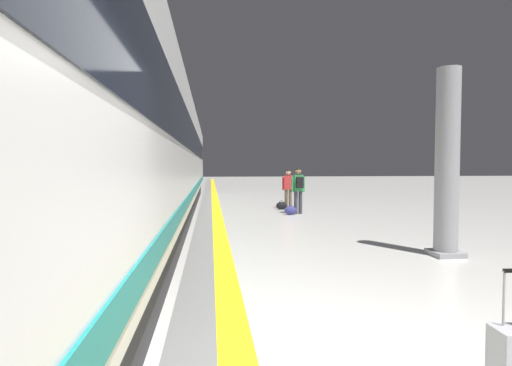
% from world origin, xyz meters
% --- Properties ---
extents(safety_line_strip, '(0.36, 80.00, 0.01)m').
position_xyz_m(safety_line_strip, '(-0.63, 10.00, 0.00)').
color(safety_line_strip, yellow).
rests_on(safety_line_strip, ground).
extents(tactile_edge_band, '(0.67, 80.00, 0.01)m').
position_xyz_m(tactile_edge_band, '(-0.99, 10.00, 0.00)').
color(tactile_edge_band, slate).
rests_on(tactile_edge_band, ground).
extents(high_speed_train, '(2.94, 34.60, 4.97)m').
position_xyz_m(high_speed_train, '(-2.80, 7.18, 2.50)').
color(high_speed_train, '#38383D').
rests_on(high_speed_train, ground).
extents(passenger_near, '(0.47, 0.28, 1.58)m').
position_xyz_m(passenger_near, '(2.26, 13.76, 0.92)').
color(passenger_near, brown).
rests_on(passenger_near, ground).
extents(duffel_bag_near, '(0.44, 0.26, 0.36)m').
position_xyz_m(duffel_bag_near, '(1.94, 13.50, 0.15)').
color(duffel_bag_near, black).
rests_on(duffel_bag_near, ground).
extents(passenger_mid, '(0.51, 0.36, 1.66)m').
position_xyz_m(passenger_mid, '(2.28, 11.99, 0.99)').
color(passenger_mid, '#383842').
rests_on(passenger_mid, ground).
extents(duffel_bag_mid, '(0.44, 0.26, 0.36)m').
position_xyz_m(duffel_bag_mid, '(1.96, 11.79, 0.15)').
color(duffel_bag_mid, navy).
rests_on(duffel_bag_mid, ground).
extents(platform_pillar, '(0.56, 0.56, 3.60)m').
position_xyz_m(platform_pillar, '(3.64, 5.11, 1.72)').
color(platform_pillar, gray).
rests_on(platform_pillar, ground).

